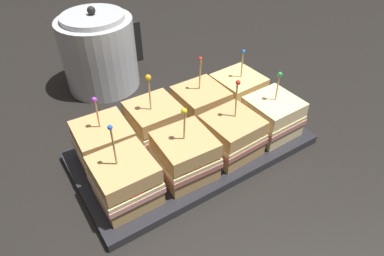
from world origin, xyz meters
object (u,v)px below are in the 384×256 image
serving_platter (192,148)px  sandwich_front_far_right (272,116)px  sandwich_front_center_left (185,156)px  sandwich_back_center_right (201,107)px  sandwich_back_far_right (238,92)px  sandwich_back_center_left (155,123)px  sandwich_back_far_left (104,145)px  sandwich_front_center_right (232,135)px  kettle_steel (99,52)px  sandwich_front_far_left (125,181)px

serving_platter → sandwich_front_far_right: sandwich_front_far_right is taller
sandwich_front_center_left → sandwich_front_far_right: 0.22m
sandwich_back_center_right → sandwich_back_far_right: size_ratio=1.09×
sandwich_back_center_left → sandwich_back_far_left: bearing=-177.3°
sandwich_front_center_right → sandwich_back_center_right: (0.00, 0.11, 0.00)m
sandwich_back_far_right → serving_platter: bearing=-161.2°
sandwich_front_center_left → sandwich_back_center_left: size_ratio=0.93×
sandwich_front_center_right → sandwich_back_center_left: bearing=133.8°
sandwich_front_far_right → sandwich_back_center_right: sandwich_back_center_right is taller
sandwich_front_far_right → sandwich_back_far_left: 0.35m
serving_platter → sandwich_front_center_right: (0.06, -0.06, 0.05)m
sandwich_front_far_right → sandwich_back_center_left: 0.25m
sandwich_back_far_left → sandwich_back_far_right: size_ratio=1.03×
sandwich_front_center_right → kettle_steel: bearing=105.1°
sandwich_back_center_left → sandwich_back_far_right: bearing=-0.4°
sandwich_back_far_right → sandwich_front_center_left: bearing=-152.2°
serving_platter → sandwich_back_center_right: bearing=42.8°
sandwich_back_center_right → kettle_steel: bearing=110.5°
sandwich_front_center_left → kettle_steel: (0.00, 0.41, 0.03)m
sandwich_front_far_right → sandwich_back_center_right: 0.16m
serving_platter → sandwich_back_center_left: 0.10m
sandwich_front_far_left → serving_platter: bearing=17.5°
sandwich_front_center_left → sandwich_front_center_right: (0.11, 0.00, -0.00)m
serving_platter → sandwich_back_center_left: bearing=133.2°
sandwich_back_center_right → sandwich_back_far_right: (0.11, 0.00, -0.00)m
sandwich_back_center_left → sandwich_back_center_right: sandwich_back_center_left is taller
sandwich_front_far_right → sandwich_back_far_right: 0.11m
sandwich_back_far_left → sandwich_back_center_left: bearing=2.7°
sandwich_back_center_left → sandwich_back_far_right: size_ratio=1.10×
sandwich_front_center_left → sandwich_front_far_left: bearing=177.8°
kettle_steel → sandwich_front_center_right: bearing=-74.9°
sandwich_back_center_left → kettle_steel: 0.30m
serving_platter → sandwich_front_far_left: sandwich_front_far_left is taller
sandwich_front_far_right → sandwich_back_center_left: size_ratio=0.89×
sandwich_front_far_left → kettle_steel: 0.43m
sandwich_front_center_left → sandwich_front_far_right: size_ratio=1.05×
sandwich_front_far_left → sandwich_front_center_right: size_ratio=1.04×
sandwich_front_far_left → sandwich_back_center_right: bearing=25.1°
sandwich_front_far_left → kettle_steel: bearing=73.7°
sandwich_front_center_left → sandwich_back_far_right: bearing=27.8°
sandwich_front_center_right → sandwich_front_far_right: 0.11m
sandwich_back_center_left → sandwich_back_far_right: 0.22m
serving_platter → sandwich_front_far_right: bearing=-18.7°
sandwich_back_far_left → sandwich_front_far_right: bearing=-18.1°
sandwich_back_far_right → sandwich_back_far_left: bearing=-179.3°
sandwich_front_far_right → sandwich_front_center_left: bearing=-179.4°
sandwich_back_far_left → sandwich_front_far_left: bearing=-92.7°
sandwich_front_center_left → sandwich_back_center_left: (-0.00, 0.12, 0.00)m
sandwich_back_center_right → kettle_steel: size_ratio=0.76×
sandwich_back_center_right → sandwich_back_center_left: bearing=177.9°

